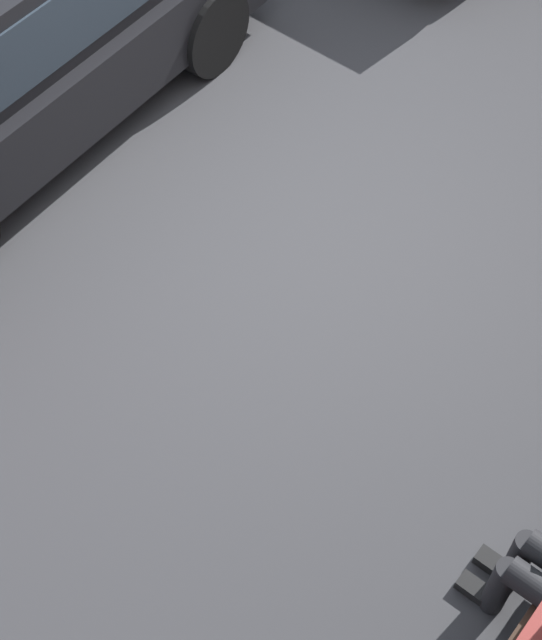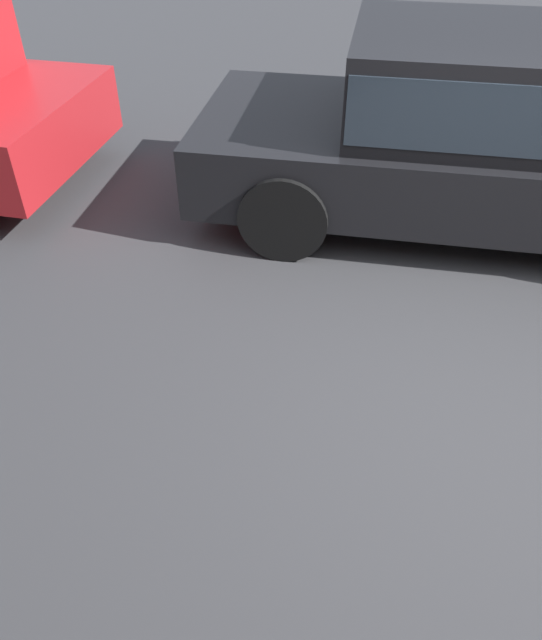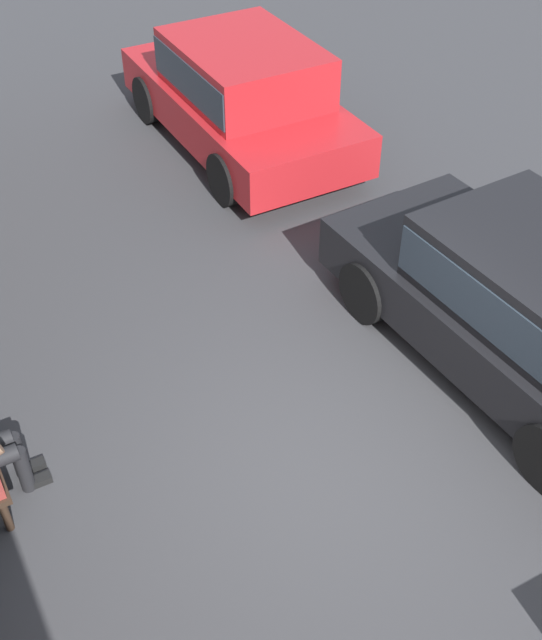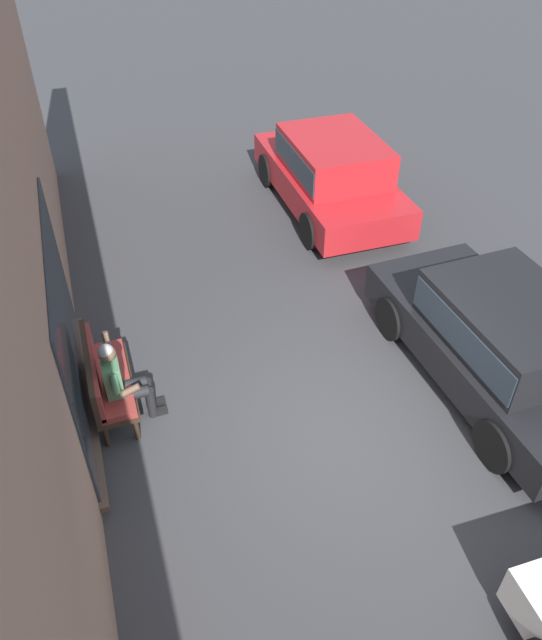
% 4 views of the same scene
% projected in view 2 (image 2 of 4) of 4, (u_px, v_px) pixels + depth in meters
% --- Properties ---
extents(ground_plane, '(60.00, 60.00, 0.00)m').
position_uv_depth(ground_plane, '(512.00, 428.00, 3.57)').
color(ground_plane, '#38383A').
extents(parked_car_mid, '(4.32, 2.07, 1.50)m').
position_uv_depth(parked_car_mid, '(477.00, 124.00, 4.88)').
color(parked_car_mid, black).
rests_on(parked_car_mid, ground_plane).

